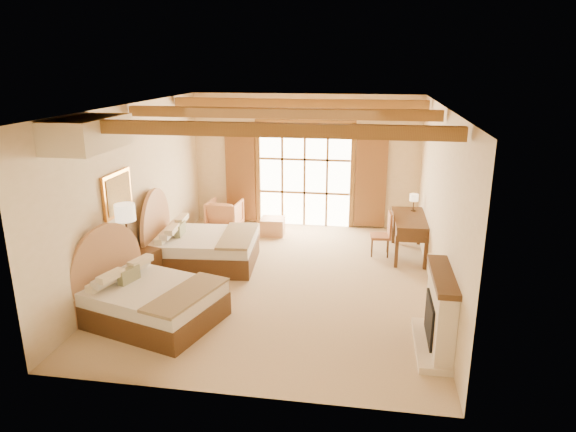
% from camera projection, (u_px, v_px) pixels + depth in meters
% --- Properties ---
extents(floor, '(7.00, 7.00, 0.00)m').
position_uv_depth(floor, '(281.00, 280.00, 9.61)').
color(floor, tan).
rests_on(floor, ground).
extents(wall_back, '(5.50, 0.00, 5.50)m').
position_uv_depth(wall_back, '(305.00, 161.00, 12.45)').
color(wall_back, beige).
rests_on(wall_back, ground).
extents(wall_left, '(0.00, 7.00, 7.00)m').
position_uv_depth(wall_left, '(135.00, 191.00, 9.56)').
color(wall_left, beige).
rests_on(wall_left, ground).
extents(wall_right, '(0.00, 7.00, 7.00)m').
position_uv_depth(wall_right, '(439.00, 204.00, 8.73)').
color(wall_right, beige).
rests_on(wall_right, ground).
extents(ceiling, '(7.00, 7.00, 0.00)m').
position_uv_depth(ceiling, '(280.00, 106.00, 8.68)').
color(ceiling, '#B4763A').
rests_on(ceiling, ground).
extents(ceiling_beams, '(5.39, 4.60, 0.18)m').
position_uv_depth(ceiling_beams, '(280.00, 113.00, 8.71)').
color(ceiling_beams, brown).
rests_on(ceiling_beams, ceiling).
extents(french_doors, '(3.95, 0.08, 2.60)m').
position_uv_depth(french_doors, '(305.00, 176.00, 12.49)').
color(french_doors, white).
rests_on(french_doors, ground).
extents(fireplace, '(0.46, 1.40, 1.16)m').
position_uv_depth(fireplace, '(439.00, 316.00, 7.17)').
color(fireplace, beige).
rests_on(fireplace, ground).
extents(painting, '(0.06, 0.95, 0.75)m').
position_uv_depth(painting, '(118.00, 194.00, 8.80)').
color(painting, orange).
rests_on(painting, wall_left).
extents(canopy_valance, '(0.70, 1.40, 0.45)m').
position_uv_depth(canopy_valance, '(88.00, 134.00, 7.22)').
color(canopy_valance, beige).
rests_on(canopy_valance, ceiling).
extents(bed_near, '(2.33, 1.96, 1.28)m').
position_uv_depth(bed_near, '(144.00, 298.00, 8.01)').
color(bed_near, '#4B3219').
rests_on(bed_near, floor).
extents(bed_far, '(2.16, 1.70, 1.34)m').
position_uv_depth(bed_far, '(197.00, 245.00, 10.26)').
color(bed_far, '#4B3219').
rests_on(bed_far, floor).
extents(nightstand, '(0.63, 0.63, 0.62)m').
position_uv_depth(nightstand, '(143.00, 266.00, 9.45)').
color(nightstand, '#4B3219').
rests_on(nightstand, floor).
extents(floor_lamp, '(0.34, 0.34, 1.62)m').
position_uv_depth(floor_lamp, '(126.00, 218.00, 8.69)').
color(floor_lamp, '#3D2B1E').
rests_on(floor_lamp, floor).
extents(armchair, '(0.80, 0.82, 0.72)m').
position_uv_depth(armchair, '(225.00, 214.00, 12.45)').
color(armchair, '#BC7B51').
rests_on(armchair, floor).
extents(ottoman, '(0.57, 0.57, 0.39)m').
position_uv_depth(ottoman, '(273.00, 226.00, 12.09)').
color(ottoman, '#AE7B53').
rests_on(ottoman, floor).
extents(desk, '(0.73, 1.59, 0.84)m').
position_uv_depth(desk, '(409.00, 235.00, 10.71)').
color(desk, '#4B3219').
rests_on(desk, floor).
extents(desk_chair, '(0.45, 0.44, 0.93)m').
position_uv_depth(desk_chair, '(381.00, 242.00, 10.77)').
color(desk_chair, '#975D40').
rests_on(desk_chair, floor).
extents(desk_lamp, '(0.18, 0.18, 0.37)m').
position_uv_depth(desk_lamp, '(414.00, 198.00, 10.95)').
color(desk_lamp, '#3D2B1E').
rests_on(desk_lamp, desk).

